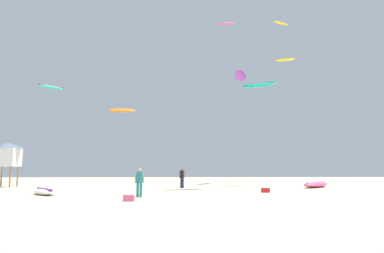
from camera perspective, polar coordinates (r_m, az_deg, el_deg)
ground_plane at (r=14.44m, az=4.02°, el=-13.47°), size 120.00×120.00×0.00m
person_foreground at (r=20.73m, az=-8.66°, el=-8.76°), size 0.56×0.38×1.68m
person_midground at (r=30.72m, az=-1.65°, el=-8.20°), size 0.48×0.41×1.76m
kite_grounded_near at (r=33.70m, az=19.76°, el=-8.95°), size 4.30×4.66×0.59m
kite_grounded_mid at (r=24.49m, az=-23.17°, el=-9.83°), size 2.83×3.49×0.45m
lifeguard_tower at (r=36.94m, az=-28.18°, el=-4.03°), size 2.30×2.30×4.15m
cooler_box at (r=18.29m, az=-10.37°, el=-11.53°), size 0.56×0.36×0.32m
gear_bag at (r=25.25m, az=12.02°, el=-10.24°), size 0.56×0.36×0.32m
kite_aloft_0 at (r=52.61m, az=15.13°, el=10.58°), size 2.98×1.72×0.37m
kite_aloft_1 at (r=54.99m, az=14.47°, el=16.16°), size 2.89×1.86×0.43m
kite_aloft_2 at (r=59.31m, az=5.56°, el=16.55°), size 3.15×1.45×0.71m
kite_aloft_3 at (r=37.13m, az=10.96°, el=6.67°), size 3.68×2.70×0.69m
kite_aloft_4 at (r=51.46m, az=-11.47°, el=2.63°), size 4.01×1.48×0.95m
kite_aloft_5 at (r=42.94m, az=7.98°, el=8.26°), size 2.80×4.53×0.98m
kite_aloft_6 at (r=56.35m, az=-22.17°, el=6.05°), size 3.94×3.82×0.77m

